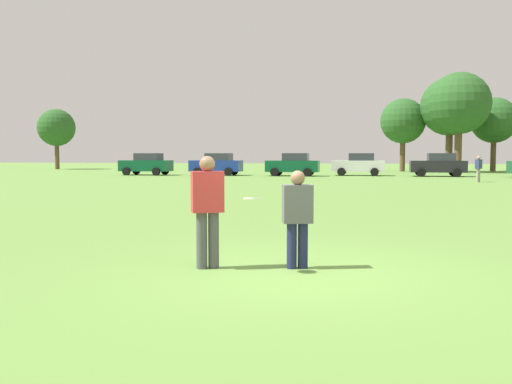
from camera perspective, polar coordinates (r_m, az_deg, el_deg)
name	(u,v)px	position (r m, az deg, el deg)	size (l,w,h in m)	color
ground_plane	(295,275)	(8.09, 4.07, -8.54)	(190.21, 190.21, 0.00)	#608C3D
player_thrower	(207,205)	(8.40, -5.06, -1.37)	(0.55, 0.44, 1.72)	#4C4C51
player_defender	(297,214)	(8.39, 4.32, -2.28)	(0.50, 0.37, 1.50)	#1E234C
frisbee	(253,198)	(8.01, -0.35, -0.67)	(0.27, 0.27, 0.06)	white
parked_car_near_left	(147,164)	(46.74, -11.29, 2.87)	(4.26, 2.33, 1.82)	#0C4C2D
parked_car_mid_left	(217,164)	(45.46, -4.10, 2.91)	(4.26, 2.33, 1.82)	navy
parked_car_center	(293,164)	(44.10, 3.89, 2.87)	(4.26, 2.33, 1.82)	#0C4C2D
parked_car_mid_right	(359,164)	(45.47, 10.62, 2.85)	(4.26, 2.33, 1.82)	silver
parked_car_near_right	(438,165)	(45.31, 18.40, 2.71)	(4.26, 2.33, 1.82)	black
bystander_sideline_watcher	(479,167)	(37.08, 22.08, 2.39)	(0.49, 0.51, 1.64)	gray
tree_west_oak	(56,128)	(67.95, -20.00, 6.28)	(4.28, 4.28, 6.96)	brown
tree_west_maple	(403,121)	(57.54, 15.01, 7.10)	(4.51, 4.51, 7.33)	brown
tree_center_elm	(450,107)	(56.79, 19.48, 8.33)	(5.64, 5.64, 9.17)	brown
tree_east_birch	(459,104)	(55.64, 20.32, 8.59)	(5.80, 5.80, 9.42)	brown
tree_east_oak	(494,121)	(60.52, 23.47, 6.81)	(4.57, 4.57, 7.42)	brown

